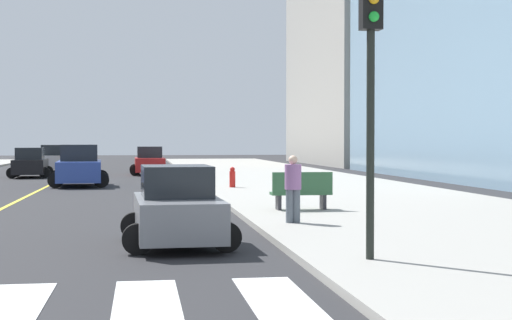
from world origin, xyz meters
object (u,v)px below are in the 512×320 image
car_blue_fifth (79,167)px  pedestrian_waiting_east (293,186)px  car_gray_fourth (177,208)px  car_yellow_seventh (67,157)px  car_red_nearest (150,162)px  fire_hydrant (232,177)px  traffic_light_near_corner (371,58)px  car_black_third (30,163)px  park_bench (301,192)px  car_silver_sixth (55,159)px

car_blue_fifth → pedestrian_waiting_east: bearing=106.5°
car_gray_fourth → car_yellow_seventh: size_ratio=0.94×
car_red_nearest → fire_hydrant: 16.49m
car_red_nearest → car_blue_fifth: car_blue_fifth is taller
car_blue_fifth → traffic_light_near_corner: bearing=102.5°
car_black_third → fire_hydrant: car_black_third is taller
car_black_third → car_yellow_seventh: size_ratio=1.00×
car_red_nearest → car_yellow_seventh: bearing=-67.5°
park_bench → pedestrian_waiting_east: 3.63m
car_blue_fifth → fire_hydrant: (6.89, -4.41, -0.36)m
car_yellow_seventh → car_gray_fourth: bearing=-80.6°
car_red_nearest → car_black_third: (-7.04, -2.40, -0.02)m
pedestrian_waiting_east → fire_hydrant: size_ratio=1.89×
car_black_third → traffic_light_near_corner: (10.40, -34.39, 2.79)m
car_black_third → pedestrian_waiting_east: bearing=-72.5°
car_silver_sixth → traffic_light_near_corner: traffic_light_near_corner is taller
car_red_nearest → traffic_light_near_corner: size_ratio=0.82×
car_gray_fourth → traffic_light_near_corner: size_ratio=0.77×
car_silver_sixth → traffic_light_near_corner: size_ratio=0.86×
car_blue_fifth → fire_hydrant: car_blue_fifth is taller
car_yellow_seventh → pedestrian_waiting_east: (9.72, -45.78, 0.24)m
traffic_light_near_corner → fire_hydrant: (0.06, 20.66, -3.04)m
car_blue_fifth → car_silver_sixth: size_ratio=1.07×
car_silver_sixth → pedestrian_waiting_east: bearing=-74.1°
car_black_third → park_bench: size_ratio=2.24×
car_yellow_seventh → pedestrian_waiting_east: pedestrian_waiting_east is taller
car_black_third → fire_hydrant: bearing=-55.0°
car_blue_fifth → traffic_light_near_corner: 26.12m
car_yellow_seventh → traffic_light_near_corner: (9.88, -51.79, 2.79)m
car_red_nearest → traffic_light_near_corner: traffic_light_near_corner is taller
car_yellow_seventh → fire_hydrant: bearing=-70.8°
traffic_light_near_corner → car_silver_sixth: bearing=-77.1°
park_bench → car_black_third: bearing=24.1°
car_gray_fourth → car_blue_fifth: 21.99m
car_silver_sixth → car_blue_fifth: bearing=-79.2°
car_silver_sixth → pedestrian_waiting_east: 38.66m
car_red_nearest → car_blue_fifth: size_ratio=0.89×
car_yellow_seventh → traffic_light_near_corner: size_ratio=0.81×
car_gray_fourth → car_yellow_seventh: car_yellow_seventh is taller
car_yellow_seventh → traffic_light_near_corner: bearing=-77.7°
car_red_nearest → traffic_light_near_corner: (3.35, -36.79, 2.77)m
car_gray_fourth → car_yellow_seventh: (-6.71, 48.41, 0.05)m
car_silver_sixth → pedestrian_waiting_east: (9.77, -37.41, 0.19)m
car_red_nearest → traffic_light_near_corner: 37.05m
car_yellow_seventh → park_bench: 43.62m
car_silver_sixth → park_bench: 35.58m
car_yellow_seventh → pedestrian_waiting_east: size_ratio=2.40×
car_yellow_seventh → car_red_nearest: bearing=-65.0°
car_gray_fourth → park_bench: (3.95, 6.11, -0.09)m
car_gray_fourth → car_blue_fifth: size_ratio=0.83×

